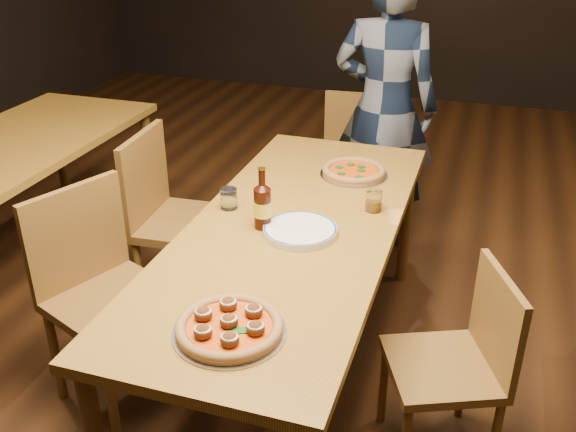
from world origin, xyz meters
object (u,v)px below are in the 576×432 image
(chair_end, at_px, (354,171))
(pizza_margherita, at_px, (354,171))
(chair_main_sw, at_px, (188,222))
(diner, at_px, (385,108))
(chair_main_e, at_px, (442,366))
(plate_stack, at_px, (300,231))
(beer_bottle, at_px, (262,207))
(table_main, at_px, (292,242))
(pizza_meatball, at_px, (229,327))
(amber_glass, at_px, (374,201))
(chair_main_nw, at_px, (114,300))
(water_glass, at_px, (229,198))

(chair_end, distance_m, pizza_margherita, 0.80)
(chair_end, relative_size, pizza_margherita, 2.91)
(chair_main_sw, relative_size, diner, 0.58)
(chair_main_e, xyz_separation_m, plate_stack, (-0.60, 0.19, 0.36))
(plate_stack, relative_size, beer_bottle, 1.16)
(table_main, xyz_separation_m, chair_end, (-0.03, 1.30, -0.22))
(pizza_meatball, xyz_separation_m, amber_glass, (0.25, 0.95, 0.02))
(chair_main_nw, distance_m, water_glass, 0.62)
(chair_main_sw, relative_size, plate_stack, 3.36)
(chair_main_sw, height_order, plate_stack, chair_main_sw)
(chair_main_nw, bearing_deg, table_main, -40.62)
(chair_end, height_order, amber_glass, chair_end)
(chair_main_sw, height_order, amber_glass, chair_main_sw)
(chair_main_e, relative_size, chair_end, 0.89)
(table_main, xyz_separation_m, amber_glass, (0.28, 0.24, 0.11))
(table_main, bearing_deg, chair_main_sw, 150.65)
(table_main, distance_m, pizza_meatball, 0.72)
(chair_main_sw, distance_m, pizza_margherita, 0.85)
(plate_stack, bearing_deg, chair_main_nw, -158.02)
(chair_end, distance_m, amber_glass, 1.15)
(chair_main_nw, bearing_deg, pizza_meatball, -97.53)
(chair_main_sw, xyz_separation_m, pizza_meatball, (0.68, -1.08, 0.29))
(amber_glass, bearing_deg, water_glass, -164.17)
(chair_main_sw, bearing_deg, amber_glass, -101.64)
(chair_main_e, bearing_deg, beer_bottle, -128.38)
(chair_main_sw, xyz_separation_m, plate_stack, (0.70, -0.42, 0.28))
(table_main, distance_m, plate_stack, 0.11)
(pizza_meatball, height_order, beer_bottle, beer_bottle)
(chair_main_nw, height_order, amber_glass, chair_main_nw)
(chair_main_sw, xyz_separation_m, amber_glass, (0.93, -0.13, 0.31))
(chair_main_nw, height_order, pizza_margherita, chair_main_nw)
(beer_bottle, bearing_deg, pizza_margherita, 69.88)
(pizza_margherita, bearing_deg, plate_stack, -96.44)
(diner, bearing_deg, chair_main_sw, 55.36)
(chair_main_nw, xyz_separation_m, plate_stack, (0.69, 0.28, 0.29))
(pizza_margherita, height_order, plate_stack, pizza_margherita)
(chair_main_nw, bearing_deg, chair_end, 1.61)
(chair_end, height_order, water_glass, chair_end)
(chair_main_nw, relative_size, plate_stack, 3.33)
(water_glass, bearing_deg, plate_stack, -19.97)
(beer_bottle, distance_m, water_glass, 0.23)
(pizza_margherita, relative_size, diner, 0.19)
(pizza_margherita, height_order, water_glass, water_glass)
(chair_main_e, distance_m, chair_end, 1.68)
(table_main, distance_m, beer_bottle, 0.20)
(chair_end, xyz_separation_m, amber_glass, (0.31, -1.06, 0.33))
(chair_end, bearing_deg, pizza_meatball, -93.33)
(chair_main_e, distance_m, plate_stack, 0.72)
(table_main, height_order, amber_glass, amber_glass)
(diner, bearing_deg, chair_end, 35.72)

